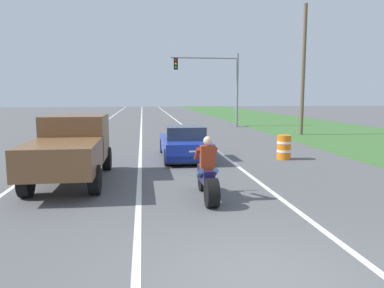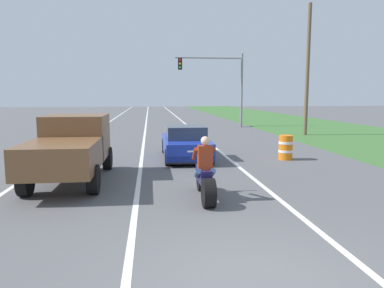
% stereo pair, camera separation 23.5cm
% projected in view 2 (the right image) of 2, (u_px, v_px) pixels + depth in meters
% --- Properties ---
extents(ground_plane, '(160.00, 160.00, 0.00)m').
position_uv_depth(ground_plane, '(255.00, 284.00, 5.16)').
color(ground_plane, '#565659').
extents(lane_stripe_left_solid, '(0.14, 120.00, 0.01)m').
position_uv_depth(lane_stripe_left_solid, '(90.00, 135.00, 24.24)').
color(lane_stripe_left_solid, white).
rests_on(lane_stripe_left_solid, ground).
extents(lane_stripe_right_solid, '(0.14, 120.00, 0.01)m').
position_uv_depth(lane_stripe_right_solid, '(198.00, 134.00, 25.06)').
color(lane_stripe_right_solid, white).
rests_on(lane_stripe_right_solid, ground).
extents(lane_stripe_centre_dashed, '(0.14, 120.00, 0.01)m').
position_uv_depth(lane_stripe_centre_dashed, '(145.00, 134.00, 24.65)').
color(lane_stripe_centre_dashed, white).
rests_on(lane_stripe_centre_dashed, ground).
extents(grass_verge_right, '(10.00, 120.00, 0.06)m').
position_uv_depth(grass_verge_right, '(338.00, 132.00, 26.19)').
color(grass_verge_right, '#3D6B33').
rests_on(grass_verge_right, ground).
extents(motorcycle_with_rider, '(0.70, 2.21, 1.62)m').
position_uv_depth(motorcycle_with_rider, '(205.00, 177.00, 9.18)').
color(motorcycle_with_rider, black).
rests_on(motorcycle_with_rider, ground).
extents(sports_car_blue, '(1.84, 4.30, 1.37)m').
position_uv_depth(sports_car_blue, '(186.00, 143.00, 15.31)').
color(sports_car_blue, '#1E38B2').
rests_on(sports_car_blue, ground).
extents(pickup_truck_left_lane_brown, '(2.02, 4.80, 1.98)m').
position_uv_depth(pickup_truck_left_lane_brown, '(71.00, 145.00, 11.17)').
color(pickup_truck_left_lane_brown, brown).
rests_on(pickup_truck_left_lane_brown, ground).
extents(traffic_light_mast_near, '(5.58, 0.34, 6.00)m').
position_uv_depth(traffic_light_mast_near, '(221.00, 77.00, 29.96)').
color(traffic_light_mast_near, gray).
rests_on(traffic_light_mast_near, ground).
extents(utility_pole_roadside, '(0.24, 0.24, 8.31)m').
position_uv_depth(utility_pole_roadside, '(307.00, 71.00, 23.33)').
color(utility_pole_roadside, brown).
rests_on(utility_pole_roadside, ground).
extents(construction_barrel_nearest, '(0.58, 0.58, 1.00)m').
position_uv_depth(construction_barrel_nearest, '(286.00, 147.00, 15.03)').
color(construction_barrel_nearest, orange).
rests_on(construction_barrel_nearest, ground).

